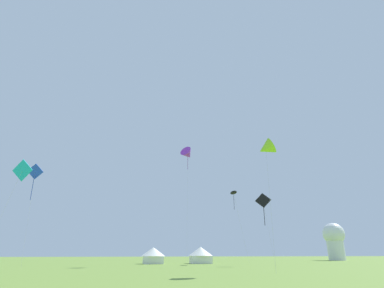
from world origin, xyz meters
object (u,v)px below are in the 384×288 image
kite_cyan_diamond (22,171)px  festival_tent_left (201,254)px  kite_black_parafoil (234,193)px  observatory_dome (334,239)px  kite_purple_delta (188,154)px  kite_lime_delta (266,148)px  kite_black_diamond (263,202)px  festival_tent_center (153,255)px  kite_blue_diamond (35,173)px

kite_cyan_diamond → festival_tent_left: bearing=45.0°
kite_black_parafoil → festival_tent_left: kite_black_parafoil is taller
kite_black_parafoil → observatory_dome: 47.76m
kite_purple_delta → festival_tent_left: (4.24, 7.00, -19.46)m
kite_lime_delta → kite_cyan_diamond: 29.21m
kite_lime_delta → kite_cyan_diamond: kite_lime_delta is taller
kite_black_diamond → kite_cyan_diamond: bearing=-157.3°
kite_black_parafoil → festival_tent_center: kite_black_parafoil is taller
kite_black_diamond → festival_tent_left: (-9.11, 12.51, -9.31)m
kite_lime_delta → kite_black_diamond: bearing=67.0°
kite_purple_delta → festival_tent_left: bearing=58.8°
kite_cyan_diamond → festival_tent_center: 34.70m
kite_blue_diamond → observatory_dome: size_ratio=1.59×
kite_black_diamond → festival_tent_left: bearing=126.1°
kite_purple_delta → kite_black_parafoil: size_ratio=1.55×
festival_tent_center → festival_tent_left: (9.87, 0.00, 0.07)m
kite_black_diamond → observatory_dome: size_ratio=1.19×
kite_lime_delta → kite_cyan_diamond: size_ratio=1.26×
observatory_dome → festival_tent_left: bearing=-156.8°
festival_tent_center → kite_lime_delta: bearing=-72.1°
festival_tent_left → observatory_dome: size_ratio=0.47×
kite_purple_delta → festival_tent_center: size_ratio=4.69×
festival_tent_center → festival_tent_left: size_ratio=0.96×
kite_purple_delta → kite_black_parafoil: (10.68, 3.02, -7.02)m
festival_tent_center → kite_black_diamond: bearing=-33.4°
kite_purple_delta → kite_black_diamond: size_ratio=1.78×
festival_tent_center → kite_black_parafoil: bearing=-13.7°
kite_cyan_diamond → kite_blue_diamond: (-4.21, 19.89, 4.41)m
kite_cyan_diamond → kite_blue_diamond: kite_blue_diamond is taller
kite_purple_delta → kite_cyan_diamond: 33.39m
kite_black_diamond → observatory_dome: bearing=40.8°
kite_black_diamond → kite_black_parafoil: kite_black_parafoil is taller
kite_purple_delta → festival_tent_left: kite_purple_delta is taller
observatory_dome → kite_black_diamond: bearing=-139.2°
kite_black_parafoil → festival_tent_center: size_ratio=3.02×
kite_purple_delta → festival_tent_left: size_ratio=4.51×
kite_black_diamond → kite_blue_diamond: 41.84m
kite_lime_delta → festival_tent_left: (-0.62, 32.51, -12.54)m
kite_cyan_diamond → festival_tent_left: kite_cyan_diamond is taller
kite_blue_diamond → festival_tent_center: kite_blue_diamond is taller
kite_purple_delta → kite_lime_delta: bearing=-79.2°
kite_purple_delta → kite_cyan_diamond: size_ratio=1.84×
kite_blue_diamond → observatory_dome: 84.55m
festival_tent_left → kite_cyan_diamond: bearing=-135.0°
kite_purple_delta → kite_cyan_diamond: bearing=-138.5°
kite_purple_delta → kite_black_parafoil: bearing=15.8°
kite_blue_diamond → festival_tent_center: bearing=20.0°
kite_black_diamond → kite_black_parafoil: (-2.68, 8.53, 3.13)m
kite_black_parafoil → kite_blue_diamond: 38.95m
kite_purple_delta → kite_blue_diamond: size_ratio=1.33×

